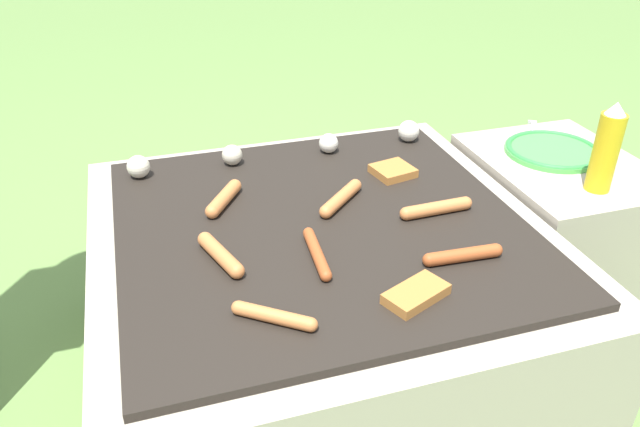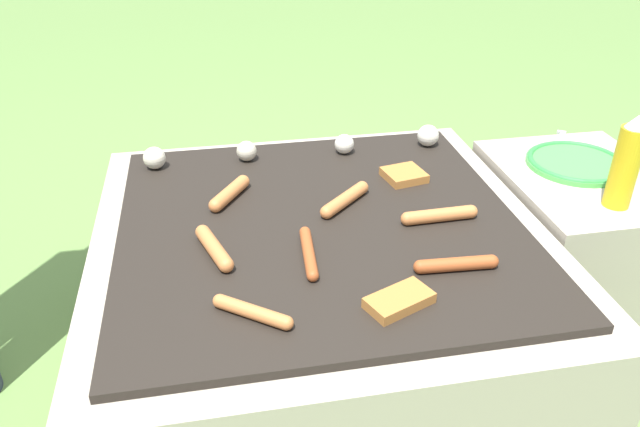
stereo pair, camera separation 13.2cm
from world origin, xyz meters
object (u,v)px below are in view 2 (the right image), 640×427
at_px(plate_colorful, 576,163).
at_px(condiment_bottle, 626,164).
at_px(sausage_front_center, 309,253).
at_px(fork_utensil, 559,143).

relative_size(plate_colorful, condiment_bottle, 1.14).
bearing_deg(plate_colorful, sausage_front_center, -159.09).
height_order(sausage_front_center, condiment_bottle, condiment_bottle).
height_order(sausage_front_center, fork_utensil, sausage_front_center).
relative_size(plate_colorful, fork_utensil, 1.47).
distance_m(sausage_front_center, condiment_bottle, 0.72).
bearing_deg(plate_colorful, condiment_bottle, -95.89).
bearing_deg(condiment_bottle, sausage_front_center, -173.67).
bearing_deg(fork_utensil, plate_colorful, -101.17).
bearing_deg(condiment_bottle, fork_utensil, 82.02).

